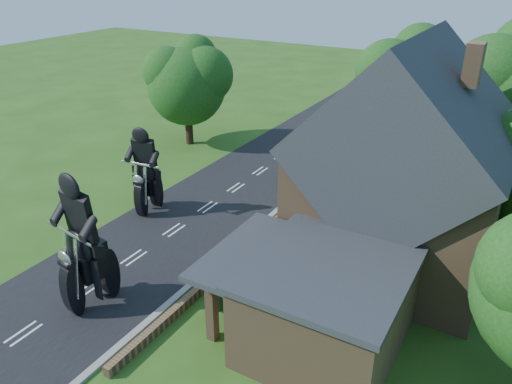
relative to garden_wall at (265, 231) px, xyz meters
The scene contains 16 objects.
ground 6.60m from the garden_wall, 130.70° to the right, with size 120.00×120.00×0.00m, color #274F16.
road 6.60m from the garden_wall, 130.70° to the right, with size 7.00×80.00×0.02m, color black.
kerb 5.04m from the garden_wall, 97.41° to the right, with size 0.30×80.00×0.12m, color gray.
garden_wall is the anchor object (origin of this frame).
house 7.52m from the garden_wall, ahead, with size 9.54×8.64×10.24m.
annex 8.19m from the garden_wall, 46.16° to the right, with size 7.05×5.94×3.44m.
tree_behind_left 13.88m from the garden_wall, 72.34° to the left, with size 6.94×6.40×9.16m.
tree_far_road 15.13m from the garden_wall, 140.77° to the left, with size 6.08×5.60×7.84m.
shrub_a 6.09m from the garden_wall, 80.54° to the right, with size 0.90×0.90×1.10m, color #133D1B.
shrub_b 3.66m from the garden_wall, 74.05° to the right, with size 0.90×0.90×1.10m, color #133D1B.
shrub_c 1.46m from the garden_wall, 45.00° to the right, with size 0.90×0.90×1.10m, color #133D1B.
shrub_d 4.14m from the garden_wall, 75.96° to the left, with size 0.90×0.90×1.10m, color #133D1B.
shrub_e 6.59m from the garden_wall, 81.25° to the left, with size 0.90×0.90×1.10m, color #133D1B.
shrub_f 9.06m from the garden_wall, 83.66° to the left, with size 0.90×0.90×1.10m, color #133D1B.
motorcycle_lead 9.03m from the garden_wall, 111.77° to the right, with size 0.48×1.89×1.76m, color black, non-canonical shape.
motorcycle_follow 6.89m from the garden_wall, behind, with size 0.40×1.57×1.46m, color black, non-canonical shape.
Camera 1 is at (14.90, -14.26, 12.90)m, focal length 35.00 mm.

